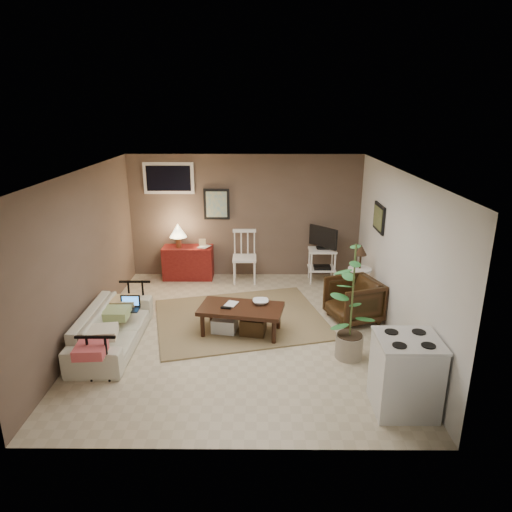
{
  "coord_description": "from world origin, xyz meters",
  "views": [
    {
      "loc": [
        0.27,
        -6.2,
        3.23
      ],
      "look_at": [
        0.23,
        0.35,
        1.09
      ],
      "focal_mm": 32.0,
      "sensor_mm": 36.0,
      "label": 1
    }
  ],
  "objects_px": {
    "red_console": "(187,259)",
    "stove": "(405,374)",
    "tv_stand": "(322,253)",
    "side_table": "(360,267)",
    "spindle_chair": "(244,258)",
    "potted_plant": "(352,298)",
    "sofa": "(112,322)",
    "coffee_table": "(241,318)",
    "armchair": "(354,298)"
  },
  "relations": [
    {
      "from": "red_console",
      "to": "potted_plant",
      "type": "relative_size",
      "value": 0.69
    },
    {
      "from": "coffee_table",
      "to": "tv_stand",
      "type": "xyz_separation_m",
      "value": [
        1.49,
        2.18,
        0.32
      ]
    },
    {
      "from": "spindle_chair",
      "to": "stove",
      "type": "bearing_deg",
      "value": -64.51
    },
    {
      "from": "spindle_chair",
      "to": "tv_stand",
      "type": "relative_size",
      "value": 0.92
    },
    {
      "from": "coffee_table",
      "to": "sofa",
      "type": "relative_size",
      "value": 0.7
    },
    {
      "from": "spindle_chair",
      "to": "stove",
      "type": "distance_m",
      "value": 4.39
    },
    {
      "from": "tv_stand",
      "to": "stove",
      "type": "relative_size",
      "value": 1.23
    },
    {
      "from": "red_console",
      "to": "stove",
      "type": "height_order",
      "value": "red_console"
    },
    {
      "from": "coffee_table",
      "to": "red_console",
      "type": "bearing_deg",
      "value": 115.96
    },
    {
      "from": "tv_stand",
      "to": "spindle_chair",
      "type": "bearing_deg",
      "value": 179.67
    },
    {
      "from": "red_console",
      "to": "armchair",
      "type": "xyz_separation_m",
      "value": [
        2.9,
        -1.87,
        -0.01
      ]
    },
    {
      "from": "spindle_chair",
      "to": "sofa",
      "type": "bearing_deg",
      "value": -125.15
    },
    {
      "from": "armchair",
      "to": "potted_plant",
      "type": "xyz_separation_m",
      "value": [
        -0.28,
        -1.14,
        0.49
      ]
    },
    {
      "from": "coffee_table",
      "to": "armchair",
      "type": "xyz_separation_m",
      "value": [
        1.76,
        0.47,
        0.11
      ]
    },
    {
      "from": "sofa",
      "to": "potted_plant",
      "type": "height_order",
      "value": "potted_plant"
    },
    {
      "from": "coffee_table",
      "to": "sofa",
      "type": "bearing_deg",
      "value": -168.89
    },
    {
      "from": "coffee_table",
      "to": "tv_stand",
      "type": "relative_size",
      "value": 1.2
    },
    {
      "from": "tv_stand",
      "to": "stove",
      "type": "bearing_deg",
      "value": -84.27
    },
    {
      "from": "coffee_table",
      "to": "spindle_chair",
      "type": "xyz_separation_m",
      "value": [
        -0.01,
        2.19,
        0.21
      ]
    },
    {
      "from": "tv_stand",
      "to": "stove",
      "type": "height_order",
      "value": "tv_stand"
    },
    {
      "from": "red_console",
      "to": "spindle_chair",
      "type": "xyz_separation_m",
      "value": [
        1.13,
        -0.15,
        0.08
      ]
    },
    {
      "from": "side_table",
      "to": "potted_plant",
      "type": "distance_m",
      "value": 1.9
    },
    {
      "from": "spindle_chair",
      "to": "potted_plant",
      "type": "distance_m",
      "value": 3.25
    },
    {
      "from": "tv_stand",
      "to": "side_table",
      "type": "bearing_deg",
      "value": -64.31
    },
    {
      "from": "side_table",
      "to": "stove",
      "type": "bearing_deg",
      "value": -91.94
    },
    {
      "from": "stove",
      "to": "coffee_table",
      "type": "bearing_deg",
      "value": 136.68
    },
    {
      "from": "tv_stand",
      "to": "potted_plant",
      "type": "bearing_deg",
      "value": -89.94
    },
    {
      "from": "side_table",
      "to": "potted_plant",
      "type": "bearing_deg",
      "value": -105.18
    },
    {
      "from": "red_console",
      "to": "spindle_chair",
      "type": "distance_m",
      "value": 1.14
    },
    {
      "from": "coffee_table",
      "to": "armchair",
      "type": "bearing_deg",
      "value": 15.04
    },
    {
      "from": "stove",
      "to": "spindle_chair",
      "type": "bearing_deg",
      "value": 115.49
    },
    {
      "from": "side_table",
      "to": "potted_plant",
      "type": "height_order",
      "value": "potted_plant"
    },
    {
      "from": "side_table",
      "to": "red_console",
      "type": "bearing_deg",
      "value": 159.14
    },
    {
      "from": "spindle_chair",
      "to": "side_table",
      "type": "relative_size",
      "value": 0.95
    },
    {
      "from": "sofa",
      "to": "tv_stand",
      "type": "xyz_separation_m",
      "value": [
        3.29,
        2.54,
        0.21
      ]
    },
    {
      "from": "sofa",
      "to": "potted_plant",
      "type": "distance_m",
      "value": 3.34
    },
    {
      "from": "spindle_chair",
      "to": "side_table",
      "type": "bearing_deg",
      "value": -27.6
    },
    {
      "from": "potted_plant",
      "to": "red_console",
      "type": "bearing_deg",
      "value": 131.15
    },
    {
      "from": "armchair",
      "to": "red_console",
      "type": "bearing_deg",
      "value": -142.14
    },
    {
      "from": "potted_plant",
      "to": "coffee_table",
      "type": "bearing_deg",
      "value": 155.85
    },
    {
      "from": "coffee_table",
      "to": "sofa",
      "type": "xyz_separation_m",
      "value": [
        -1.8,
        -0.35,
        0.11
      ]
    },
    {
      "from": "side_table",
      "to": "spindle_chair",
      "type": "bearing_deg",
      "value": 152.4
    },
    {
      "from": "armchair",
      "to": "stove",
      "type": "distance_m",
      "value": 2.25
    },
    {
      "from": "coffee_table",
      "to": "red_console",
      "type": "xyz_separation_m",
      "value": [
        -1.14,
        2.34,
        0.13
      ]
    },
    {
      "from": "red_console",
      "to": "armchair",
      "type": "relative_size",
      "value": 1.5
    },
    {
      "from": "tv_stand",
      "to": "red_console",
      "type": "bearing_deg",
      "value": 176.56
    },
    {
      "from": "tv_stand",
      "to": "side_table",
      "type": "xyz_separation_m",
      "value": [
        0.5,
        -1.03,
        0.07
      ]
    },
    {
      "from": "sofa",
      "to": "spindle_chair",
      "type": "height_order",
      "value": "spindle_chair"
    },
    {
      "from": "potted_plant",
      "to": "spindle_chair",
      "type": "bearing_deg",
      "value": 117.64
    },
    {
      "from": "red_console",
      "to": "spindle_chair",
      "type": "relative_size",
      "value": 1.12
    }
  ]
}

